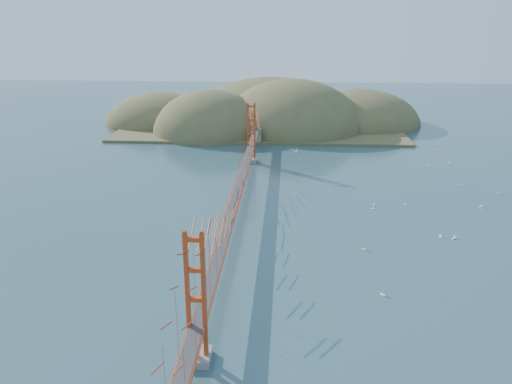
{
  "coord_description": "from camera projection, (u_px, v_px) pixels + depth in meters",
  "views": [
    {
      "loc": [
        6.92,
        -63.96,
        26.81
      ],
      "look_at": [
        2.82,
        0.0,
        4.37
      ],
      "focal_mm": 35.0,
      "sensor_mm": 36.0,
      "label": 1
    }
  ],
  "objects": [
    {
      "name": "ground",
      "position": [
        236.0,
        221.0,
        69.52
      ],
      "size": [
        320.0,
        320.0,
        0.0
      ],
      "primitive_type": "plane",
      "color": "#305260",
      "rests_on": "ground"
    },
    {
      "name": "bridge",
      "position": [
        235.0,
        173.0,
        67.37
      ],
      "size": [
        2.2,
        94.4,
        12.0
      ],
      "color": "gray",
      "rests_on": "ground"
    },
    {
      "name": "far_headlands",
      "position": [
        270.0,
        123.0,
        133.92
      ],
      "size": [
        84.0,
        58.0,
        25.0
      ],
      "color": "brown",
      "rests_on": "ground"
    },
    {
      "name": "sailboat_4",
      "position": [
        458.0,
        185.0,
        84.17
      ],
      "size": [
        0.53,
        0.53,
        0.57
      ],
      "color": "white",
      "rests_on": "ground"
    },
    {
      "name": "sailboat_1",
      "position": [
        364.0,
        249.0,
        60.85
      ],
      "size": [
        0.69,
        0.69,
        0.73
      ],
      "color": "white",
      "rests_on": "ground"
    },
    {
      "name": "sailboat_12",
      "position": [
        297.0,
        151.0,
        105.52
      ],
      "size": [
        0.6,
        0.56,
        0.68
      ],
      "color": "white",
      "rests_on": "ground"
    },
    {
      "name": "sailboat_17",
      "position": [
        428.0,
        166.0,
        94.97
      ],
      "size": [
        0.55,
        0.47,
        0.62
      ],
      "color": "white",
      "rests_on": "ground"
    },
    {
      "name": "sailboat_8",
      "position": [
        481.0,
        206.0,
        74.48
      ],
      "size": [
        0.56,
        0.54,
        0.63
      ],
      "color": "white",
      "rests_on": "ground"
    },
    {
      "name": "sailboat_16",
      "position": [
        405.0,
        204.0,
        75.39
      ],
      "size": [
        0.57,
        0.57,
        0.6
      ],
      "color": "white",
      "rests_on": "ground"
    },
    {
      "name": "sailboat_13",
      "position": [
        454.0,
        238.0,
        63.88
      ],
      "size": [
        0.68,
        0.68,
        0.74
      ],
      "color": "white",
      "rests_on": "ground"
    },
    {
      "name": "sailboat_15",
      "position": [
        449.0,
        163.0,
        97.03
      ],
      "size": [
        0.69,
        0.69,
        0.73
      ],
      "color": "white",
      "rests_on": "ground"
    },
    {
      "name": "sailboat_11",
      "position": [
        499.0,
        193.0,
        80.42
      ],
      "size": [
        0.52,
        0.52,
        0.56
      ],
      "color": "white",
      "rests_on": "ground"
    },
    {
      "name": "sailboat_7",
      "position": [
        464.0,
        184.0,
        84.59
      ],
      "size": [
        0.55,
        0.55,
        0.59
      ],
      "color": "white",
      "rests_on": "ground"
    },
    {
      "name": "sailboat_14",
      "position": [
        374.0,
        205.0,
        75.18
      ],
      "size": [
        0.61,
        0.61,
        0.67
      ],
      "color": "white",
      "rests_on": "ground"
    },
    {
      "name": "sailboat_0",
      "position": [
        441.0,
        236.0,
        64.49
      ],
      "size": [
        0.56,
        0.65,
        0.75
      ],
      "color": "white",
      "rests_on": "ground"
    },
    {
      "name": "sailboat_3",
      "position": [
        373.0,
        209.0,
        73.68
      ],
      "size": [
        0.59,
        0.5,
        0.68
      ],
      "color": "white",
      "rests_on": "ground"
    },
    {
      "name": "sailboat_6",
      "position": [
        383.0,
        294.0,
        50.87
      ],
      "size": [
        0.65,
        0.65,
        0.68
      ],
      "color": "white",
      "rests_on": "ground"
    },
    {
      "name": "sailboat_extra_1",
      "position": [
        434.0,
        150.0,
        106.55
      ],
      "size": [
        0.58,
        0.56,
        0.65
      ],
      "color": "white",
      "rests_on": "ground"
    }
  ]
}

